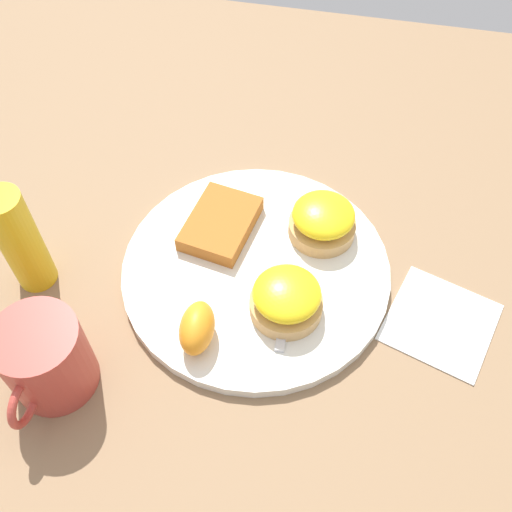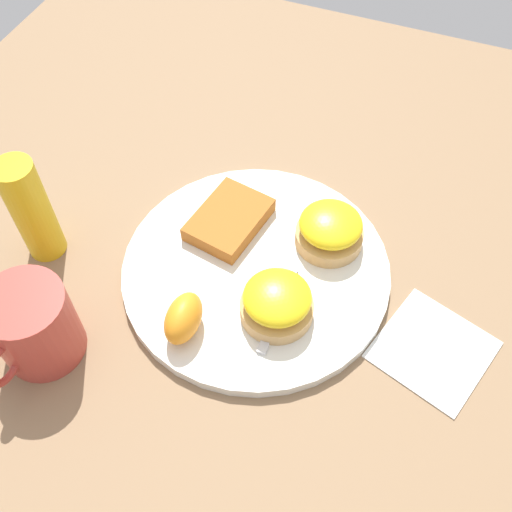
{
  "view_description": "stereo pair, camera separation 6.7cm",
  "coord_description": "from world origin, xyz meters",
  "px_view_note": "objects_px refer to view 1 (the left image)",
  "views": [
    {
      "loc": [
        0.39,
        0.08,
        0.58
      ],
      "look_at": [
        0.0,
        0.0,
        0.03
      ],
      "focal_mm": 42.0,
      "sensor_mm": 36.0,
      "label": 1
    },
    {
      "loc": [
        0.37,
        0.14,
        0.58
      ],
      "look_at": [
        0.0,
        0.0,
        0.03
      ],
      "focal_mm": 42.0,
      "sensor_mm": 36.0,
      "label": 2
    }
  ],
  "objects_px": {
    "sandwich_benedict_left": "(286,299)",
    "condiment_bottle": "(20,241)",
    "sandwich_benedict_right": "(323,220)",
    "hashbrown_patty": "(221,224)",
    "orange_wedge": "(197,328)",
    "cup": "(46,359)",
    "fork": "(295,257)"
  },
  "relations": [
    {
      "from": "orange_wedge",
      "to": "condiment_bottle",
      "type": "xyz_separation_m",
      "value": [
        -0.05,
        -0.21,
        0.03
      ]
    },
    {
      "from": "sandwich_benedict_left",
      "to": "condiment_bottle",
      "type": "distance_m",
      "value": 0.29
    },
    {
      "from": "condiment_bottle",
      "to": "sandwich_benedict_left",
      "type": "bearing_deg",
      "value": 91.34
    },
    {
      "from": "hashbrown_patty",
      "to": "fork",
      "type": "xyz_separation_m",
      "value": [
        0.02,
        0.09,
        -0.01
      ]
    },
    {
      "from": "sandwich_benedict_left",
      "to": "fork",
      "type": "height_order",
      "value": "sandwich_benedict_left"
    },
    {
      "from": "sandwich_benedict_left",
      "to": "hashbrown_patty",
      "type": "height_order",
      "value": "sandwich_benedict_left"
    },
    {
      "from": "sandwich_benedict_left",
      "to": "sandwich_benedict_right",
      "type": "bearing_deg",
      "value": 168.68
    },
    {
      "from": "orange_wedge",
      "to": "cup",
      "type": "relative_size",
      "value": 0.52
    },
    {
      "from": "sandwich_benedict_left",
      "to": "fork",
      "type": "relative_size",
      "value": 0.37
    },
    {
      "from": "cup",
      "to": "condiment_bottle",
      "type": "height_order",
      "value": "condiment_bottle"
    },
    {
      "from": "hashbrown_patty",
      "to": "condiment_bottle",
      "type": "relative_size",
      "value": 0.72
    },
    {
      "from": "sandwich_benedict_left",
      "to": "orange_wedge",
      "type": "xyz_separation_m",
      "value": [
        0.05,
        -0.08,
        -0.0
      ]
    },
    {
      "from": "sandwich_benedict_right",
      "to": "condiment_bottle",
      "type": "distance_m",
      "value": 0.34
    },
    {
      "from": "sandwich_benedict_left",
      "to": "hashbrown_patty",
      "type": "relative_size",
      "value": 0.81
    },
    {
      "from": "hashbrown_patty",
      "to": "fork",
      "type": "height_order",
      "value": "hashbrown_patty"
    },
    {
      "from": "sandwich_benedict_right",
      "to": "cup",
      "type": "xyz_separation_m",
      "value": [
        0.24,
        -0.24,
        0.01
      ]
    },
    {
      "from": "orange_wedge",
      "to": "sandwich_benedict_right",
      "type": "bearing_deg",
      "value": 147.52
    },
    {
      "from": "hashbrown_patty",
      "to": "sandwich_benedict_left",
      "type": "bearing_deg",
      "value": 45.21
    },
    {
      "from": "sandwich_benedict_left",
      "to": "orange_wedge",
      "type": "distance_m",
      "value": 0.1
    },
    {
      "from": "fork",
      "to": "cup",
      "type": "distance_m",
      "value": 0.29
    },
    {
      "from": "sandwich_benedict_left",
      "to": "sandwich_benedict_right",
      "type": "relative_size",
      "value": 1.0
    },
    {
      "from": "hashbrown_patty",
      "to": "orange_wedge",
      "type": "bearing_deg",
      "value": 4.54
    },
    {
      "from": "sandwich_benedict_right",
      "to": "condiment_bottle",
      "type": "relative_size",
      "value": 0.58
    },
    {
      "from": "hashbrown_patty",
      "to": "cup",
      "type": "bearing_deg",
      "value": -29.03
    },
    {
      "from": "sandwich_benedict_right",
      "to": "hashbrown_patty",
      "type": "bearing_deg",
      "value": -80.68
    },
    {
      "from": "sandwich_benedict_left",
      "to": "fork",
      "type": "xyz_separation_m",
      "value": [
        -0.07,
        -0.0,
        -0.02
      ]
    },
    {
      "from": "fork",
      "to": "orange_wedge",
      "type": "bearing_deg",
      "value": -33.63
    },
    {
      "from": "sandwich_benedict_right",
      "to": "orange_wedge",
      "type": "height_order",
      "value": "sandwich_benedict_right"
    },
    {
      "from": "sandwich_benedict_left",
      "to": "condiment_bottle",
      "type": "relative_size",
      "value": 0.58
    },
    {
      "from": "hashbrown_patty",
      "to": "condiment_bottle",
      "type": "bearing_deg",
      "value": -62.28
    },
    {
      "from": "sandwich_benedict_left",
      "to": "condiment_bottle",
      "type": "height_order",
      "value": "condiment_bottle"
    },
    {
      "from": "sandwich_benedict_left",
      "to": "condiment_bottle",
      "type": "bearing_deg",
      "value": -88.66
    }
  ]
}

